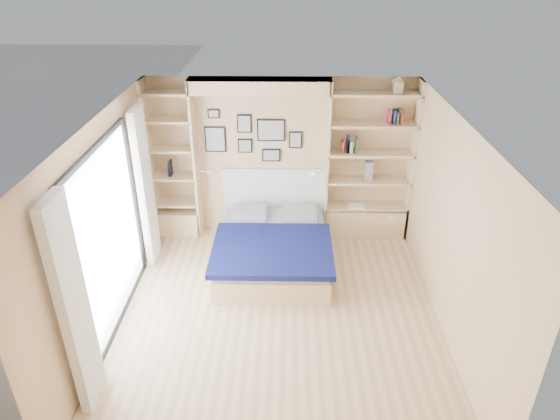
{
  "coord_description": "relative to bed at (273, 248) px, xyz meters",
  "views": [
    {
      "loc": [
        0.11,
        -4.96,
        4.13
      ],
      "look_at": [
        0.01,
        0.9,
        1.04
      ],
      "focal_mm": 32.0,
      "sensor_mm": 36.0,
      "label": 1
    }
  ],
  "objects": [
    {
      "name": "shelf_decor",
      "position": [
        1.28,
        0.89,
        1.44
      ],
      "size": [
        3.48,
        0.23,
        2.03
      ],
      "color": "#A51E1E",
      "rests_on": "ground"
    },
    {
      "name": "bed",
      "position": [
        0.0,
        0.0,
        0.0
      ],
      "size": [
        1.65,
        2.08,
        1.07
      ],
      "color": "beige",
      "rests_on": "ground"
    },
    {
      "name": "photo_gallery",
      "position": [
        -0.35,
        1.05,
        1.34
      ],
      "size": [
        1.48,
        0.02,
        0.82
      ],
      "color": "black",
      "rests_on": "ground"
    },
    {
      "name": "ground",
      "position": [
        0.1,
        -1.18,
        -0.27
      ],
      "size": [
        4.5,
        4.5,
        0.0
      ],
      "primitive_type": "plane",
      "color": "tan",
      "rests_on": "ground"
    },
    {
      "name": "reading_lamps",
      "position": [
        -0.2,
        0.82,
        0.83
      ],
      "size": [
        1.92,
        0.12,
        0.15
      ],
      "color": "silver",
      "rests_on": "ground"
    },
    {
      "name": "room_shell",
      "position": [
        -0.29,
        0.34,
        0.81
      ],
      "size": [
        4.5,
        4.5,
        4.5
      ],
      "color": "#D7B389",
      "rests_on": "ground"
    }
  ]
}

